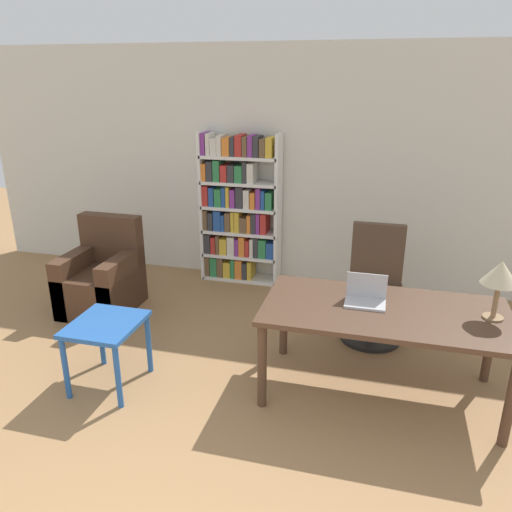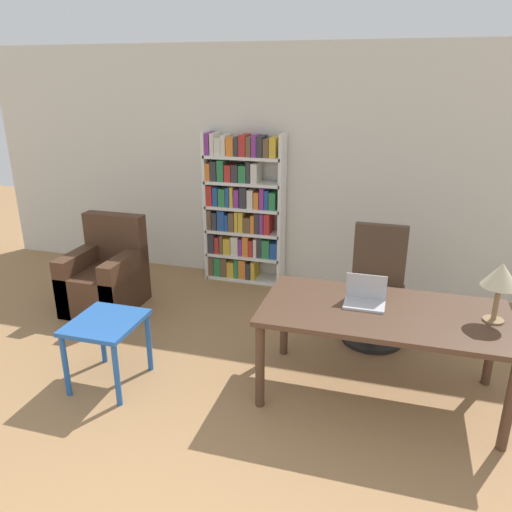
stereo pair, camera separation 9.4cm
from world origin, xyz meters
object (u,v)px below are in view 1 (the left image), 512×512
(laptop, at_px, (366,297))
(bookshelf, at_px, (237,210))
(office_chair, at_px, (374,290))
(armchair, at_px, (102,281))
(desk, at_px, (384,319))
(side_table_blue, at_px, (106,333))
(table_lamp, at_px, (500,275))

(laptop, relative_size, bookshelf, 0.17)
(office_chair, height_order, armchair, office_chair)
(armchair, bearing_deg, bookshelf, 44.98)
(desk, relative_size, office_chair, 1.68)
(armchair, bearing_deg, desk, -15.59)
(laptop, bearing_deg, office_chair, 86.45)
(side_table_blue, xyz_separation_m, armchair, (-0.80, 1.24, -0.15))
(table_lamp, distance_m, office_chair, 1.37)
(desk, xyz_separation_m, table_lamp, (0.75, 0.04, 0.42))
(laptop, height_order, office_chair, office_chair)
(desk, relative_size, table_lamp, 4.15)
(armchair, bearing_deg, table_lamp, -11.85)
(desk, relative_size, laptop, 5.96)
(side_table_blue, bearing_deg, armchair, 122.74)
(laptop, height_order, table_lamp, table_lamp)
(office_chair, xyz_separation_m, side_table_blue, (-2.00, -1.37, -0.01))
(office_chair, distance_m, bookshelf, 1.97)
(office_chair, bearing_deg, bookshelf, 148.26)
(table_lamp, xyz_separation_m, office_chair, (-0.84, 0.90, -0.60))
(office_chair, relative_size, side_table_blue, 1.88)
(laptop, bearing_deg, table_lamp, -1.59)
(table_lamp, relative_size, office_chair, 0.40)
(bookshelf, bearing_deg, laptop, -49.93)
(table_lamp, height_order, office_chair, table_lamp)
(office_chair, distance_m, side_table_blue, 2.42)
(desk, height_order, side_table_blue, desk)
(office_chair, relative_size, armchair, 1.11)
(table_lamp, relative_size, armchair, 0.45)
(side_table_blue, bearing_deg, laptop, 14.49)
(desk, bearing_deg, bookshelf, 131.62)
(office_chair, xyz_separation_m, armchair, (-2.79, -0.13, -0.15))
(side_table_blue, xyz_separation_m, bookshelf, (0.35, 2.39, 0.40))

